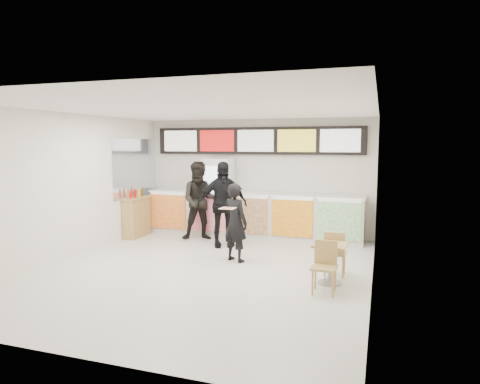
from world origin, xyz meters
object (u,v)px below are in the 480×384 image
at_px(drinks_fridge, 218,197).
at_px(customer_left, 200,201).
at_px(customer_main, 235,222).
at_px(cafe_table, 330,256).
at_px(service_counter, 252,215).
at_px(customer_mid, 222,204).
at_px(condiment_ledge, 137,217).

height_order(drinks_fridge, customer_left, drinks_fridge).
height_order(customer_main, cafe_table, customer_main).
height_order(service_counter, customer_main, customer_main).
distance_m(service_counter, drinks_fridge, 1.03).
xyz_separation_m(customer_main, customer_mid, (-0.70, 1.12, 0.19)).
bearing_deg(customer_main, cafe_table, -179.51).
distance_m(service_counter, customer_main, 2.32).
bearing_deg(drinks_fridge, customer_main, -61.31).
bearing_deg(drinks_fridge, service_counter, -0.99).
distance_m(customer_mid, condiment_ledge, 2.50).
distance_m(drinks_fridge, customer_left, 0.73).
bearing_deg(customer_main, customer_left, -24.42).
height_order(service_counter, cafe_table, service_counter).
distance_m(customer_mid, cafe_table, 3.36).
xyz_separation_m(customer_left, condiment_ledge, (-1.68, -0.21, -0.45)).
height_order(drinks_fridge, customer_mid, drinks_fridge).
xyz_separation_m(service_counter, drinks_fridge, (-0.93, 0.02, 0.43)).
distance_m(customer_left, customer_mid, 0.91).
bearing_deg(condiment_ledge, cafe_table, -23.42).
relative_size(customer_left, customer_mid, 0.98).
bearing_deg(customer_main, service_counter, -58.66).
bearing_deg(customer_main, customer_mid, -34.58).
xyz_separation_m(customer_left, customer_mid, (0.76, -0.49, 0.02)).
xyz_separation_m(service_counter, cafe_table, (2.31, -3.12, -0.09)).
xyz_separation_m(drinks_fridge, cafe_table, (3.25, -3.14, -0.52)).
bearing_deg(customer_left, customer_mid, -56.15).
relative_size(service_counter, customer_left, 2.86).
bearing_deg(cafe_table, drinks_fridge, 139.69).
bearing_deg(customer_left, service_counter, 7.65).
relative_size(service_counter, condiment_ledge, 4.58).
distance_m(customer_main, cafe_table, 2.17).
height_order(drinks_fridge, condiment_ledge, drinks_fridge).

